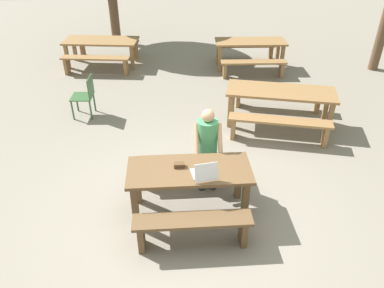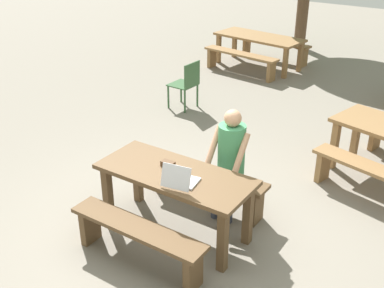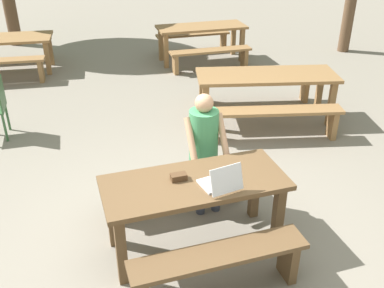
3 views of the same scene
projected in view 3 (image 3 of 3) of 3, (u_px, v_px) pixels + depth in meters
name	position (u px, v px, depth m)	size (l,w,h in m)	color
ground_plane	(194.00, 244.00, 4.46)	(30.00, 30.00, 0.00)	gray
picnic_table_front	(195.00, 192.00, 4.15)	(1.73, 0.74, 0.77)	brown
bench_near	(219.00, 264.00, 3.74)	(1.55, 0.30, 0.47)	brown
bench_far	(176.00, 182.00, 4.85)	(1.55, 0.30, 0.47)	brown
laptop	(221.00, 182.00, 3.97)	(0.36, 0.37, 0.26)	silver
small_pouch	(179.00, 177.00, 4.09)	(0.15, 0.09, 0.06)	#4C331E
person_seated	(205.00, 143.00, 4.70)	(0.42, 0.41, 1.34)	#333847
picnic_table_mid	(0.00, 42.00, 8.76)	(2.09, 1.07, 0.71)	olive
bench_mid_north	(9.00, 46.00, 9.49)	(1.82, 0.52, 0.47)	olive
picnic_table_rear	(266.00, 81.00, 6.77)	(2.25, 1.27, 0.76)	olive
bench_rear_south	(275.00, 117.00, 6.30)	(1.93, 0.76, 0.47)	olive
bench_rear_north	(256.00, 82.00, 7.51)	(1.93, 0.76, 0.47)	olive
picnic_table_distant	(201.00, 31.00, 9.42)	(1.91, 0.80, 0.76)	olive
bench_distant_south	(211.00, 55.00, 9.00)	(1.70, 0.37, 0.44)	olive
bench_distant_north	(193.00, 38.00, 10.14)	(1.70, 0.37, 0.44)	olive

